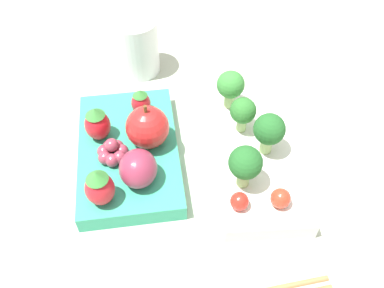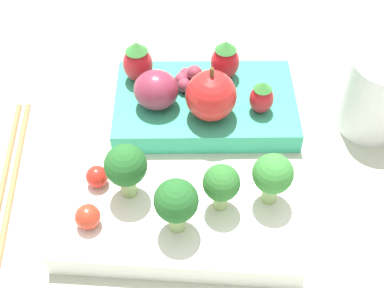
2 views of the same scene
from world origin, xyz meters
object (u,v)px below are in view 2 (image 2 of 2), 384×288
Objects in this scene: cherry_tomato_0 at (88,217)px; broccoli_floret_0 at (273,175)px; strawberry_1 at (225,60)px; strawberry_2 at (138,62)px; strawberry_0 at (262,97)px; drinking_cup at (376,97)px; plum at (156,90)px; broccoli_floret_2 at (174,202)px; cherry_tomato_1 at (97,177)px; broccoli_floret_1 at (126,167)px; chopsticks_pair at (9,177)px; broccoli_floret_3 at (221,184)px; grape_cluster at (192,79)px; bento_box_savoury at (176,224)px; apple at (211,96)px; bento_box_fruit at (205,105)px.

broccoli_floret_0 is at bearing -165.56° from cherry_tomato_0.
strawberry_2 is at bearing 7.22° from strawberry_1.
broccoli_floret_0 is 0.21m from strawberry_2.
strawberry_0 is 0.45× the size of drinking_cup.
drinking_cup is at bearing -177.24° from plum.
broccoli_floret_2 reaches higher than strawberry_0.
cherry_tomato_1 is (0.08, -0.04, -0.03)m from broccoli_floret_2.
broccoli_floret_2 is 0.20m from strawberry_2.
broccoli_floret_1 reaches higher than chopsticks_pair.
grape_cluster is at bearing -76.17° from broccoli_floret_3.
broccoli_floret_3 is (0.04, 0.01, -0.00)m from broccoli_floret_0.
broccoli_floret_2 reaches higher than bento_box_savoury.
strawberry_0 reaches higher than cherry_tomato_0.
broccoli_floret_0 is 0.17m from strawberry_1.
apple is at bearing -82.25° from broccoli_floret_3.
broccoli_floret_3 is 0.81× the size of apple.
apple is 0.05m from grape_cluster.
broccoli_floret_0 is 0.96× the size of broccoli_floret_2.
strawberry_2 is (0.08, -0.05, -0.00)m from apple.
strawberry_0 is at bearing 4.80° from drinking_cup.
bento_box_fruit is at bearing -125.82° from cherry_tomato_1.
strawberry_2 reaches higher than cherry_tomato_0.
broccoli_floret_1 is 0.16m from strawberry_2.
bento_box_fruit is 2.41× the size of drinking_cup.
plum is (-0.03, 0.04, -0.00)m from strawberry_2.
broccoli_floret_0 is at bearing 119.29° from grape_cluster.
strawberry_0 is at bearing -168.61° from apple.
broccoli_floret_3 is (-0.02, 0.14, 0.04)m from bento_box_fruit.
bento_box_fruit is 0.09m from strawberry_2.
plum reaches higher than chopsticks_pair.
broccoli_floret_0 is at bearing -155.77° from broccoli_floret_2.
drinking_cup is (-0.19, -0.16, -0.02)m from broccoli_floret_2.
cherry_tomato_0 is 0.12m from chopsticks_pair.
strawberry_2 reaches higher than bento_box_fruit.
grape_cluster is at bearing 172.96° from strawberry_2.
drinking_cup is at bearing -141.60° from bento_box_savoury.
grape_cluster is at bearing -136.27° from plum.
strawberry_1 is (-0.11, -0.21, 0.01)m from cherry_tomato_0.
plum is (0.04, -0.15, -0.02)m from broccoli_floret_2.
strawberry_0 is (-0.06, 0.02, 0.03)m from bento_box_fruit.
grape_cluster is at bearing -143.74° from chopsticks_pair.
broccoli_floret_2 reaches higher than broccoli_floret_0.
apple is (-0.01, 0.03, 0.04)m from bento_box_fruit.
plum reaches higher than bento_box_savoury.
broccoli_floret_0 is 0.12m from strawberry_0.
drinking_cup is at bearing 173.50° from grape_cluster.
broccoli_floret_1 reaches higher than strawberry_2.
broccoli_floret_1 reaches higher than cherry_tomato_1.
apple is (0.06, -0.11, -0.01)m from broccoli_floret_0.
cherry_tomato_1 is 0.41× the size of strawberry_2.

